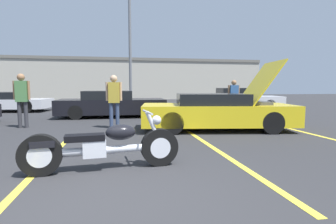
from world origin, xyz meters
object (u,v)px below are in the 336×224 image
object	(u,v)px
parked_car_right_row	(239,100)
parked_car_mid_left_row	(8,102)
show_car_hood_open	(218,111)
motorcycle	(103,147)
spectator_midground	(114,97)
light_pole	(131,34)
parked_car_mid_right_row	(111,104)
spectator_near_motorcycle	(234,96)
spectator_by_show_car	(22,96)

from	to	relation	value
parked_car_right_row	parked_car_mid_left_row	distance (m)	12.77
show_car_hood_open	parked_car_mid_left_row	bearing A→B (deg)	147.87
parked_car_right_row	parked_car_mid_left_row	xyz separation A→B (m)	(-12.58, 2.21, -0.09)
show_car_hood_open	parked_car_mid_left_row	size ratio (longest dim) A/B	1.11
motorcycle	spectator_midground	distance (m)	4.42
parked_car_right_row	spectator_midground	size ratio (longest dim) A/B	2.62
light_pole	parked_car_mid_left_row	world-z (taller)	light_pole
parked_car_mid_right_row	parked_car_right_row	xyz separation A→B (m)	(6.90, 1.38, 0.05)
show_car_hood_open	parked_car_mid_left_row	world-z (taller)	show_car_hood_open
show_car_hood_open	spectator_midground	distance (m)	3.38
parked_car_mid_left_row	parked_car_right_row	bearing A→B (deg)	-3.21
show_car_hood_open	spectator_near_motorcycle	size ratio (longest dim) A/B	2.97
parked_car_mid_left_row	spectator_near_motorcycle	bearing A→B (deg)	-19.37
light_pole	spectator_midground	size ratio (longest dim) A/B	4.98
show_car_hood_open	spectator_by_show_car	bearing A→B (deg)	174.83
motorcycle	show_car_hood_open	size ratio (longest dim) A/B	0.52
show_car_hood_open	spectator_near_motorcycle	xyz separation A→B (m)	(1.73, 2.63, 0.39)
light_pole	parked_car_mid_right_row	distance (m)	6.64
parked_car_mid_left_row	light_pole	bearing A→B (deg)	18.73
parked_car_mid_left_row	spectator_midground	world-z (taller)	spectator_midground
parked_car_mid_right_row	spectator_by_show_car	distance (m)	3.98
parked_car_mid_left_row	parked_car_mid_right_row	bearing A→B (deg)	-25.56
parked_car_right_row	parked_car_mid_left_row	bearing A→B (deg)	176.63
light_pole	spectator_by_show_car	size ratio (longest dim) A/B	4.83
parked_car_right_row	spectator_midground	distance (m)	8.29
motorcycle	show_car_hood_open	world-z (taller)	show_car_hood_open
parked_car_mid_right_row	spectator_midground	size ratio (longest dim) A/B	2.73
parked_car_right_row	spectator_by_show_car	xyz separation A→B (m)	(-9.71, -4.16, 0.46)
spectator_midground	parked_car_mid_right_row	bearing A→B (deg)	93.12
motorcycle	spectator_midground	size ratio (longest dim) A/B	1.46
light_pole	spectator_near_motorcycle	distance (m)	8.70
spectator_midground	show_car_hood_open	bearing A→B (deg)	-15.34
motorcycle	show_car_hood_open	distance (m)	4.83
show_car_hood_open	parked_car_mid_left_row	distance (m)	12.07
light_pole	parked_car_mid_left_row	xyz separation A→B (m)	(-6.84, -1.45, -4.20)
show_car_hood_open	spectator_by_show_car	world-z (taller)	show_car_hood_open
parked_car_mid_left_row	spectator_midground	distance (m)	9.19
show_car_hood_open	light_pole	bearing A→B (deg)	112.49
spectator_by_show_car	parked_car_right_row	bearing A→B (deg)	23.19
light_pole	spectator_by_show_car	bearing A→B (deg)	-116.91
light_pole	parked_car_mid_right_row	size ratio (longest dim) A/B	1.83
light_pole	parked_car_mid_left_row	distance (m)	8.15
parked_car_mid_right_row	spectator_by_show_car	xyz separation A→B (m)	(-2.81, -2.78, 0.51)
motorcycle	parked_car_mid_right_row	world-z (taller)	parked_car_mid_right_row
spectator_near_motorcycle	parked_car_right_row	bearing A→B (deg)	60.44
parked_car_mid_left_row	spectator_by_show_car	world-z (taller)	spectator_by_show_car
light_pole	show_car_hood_open	size ratio (longest dim) A/B	1.77
show_car_hood_open	spectator_midground	xyz separation A→B (m)	(-3.23, 0.88, 0.45)
light_pole	spectator_by_show_car	world-z (taller)	light_pole
show_car_hood_open	parked_car_mid_right_row	world-z (taller)	show_car_hood_open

